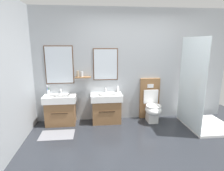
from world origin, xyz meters
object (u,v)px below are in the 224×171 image
object	(u,v)px
vanity_sink_left	(61,109)
soap_dispenser	(118,89)
toothbrush_cup	(48,92)
folded_hand_towel	(105,94)
vanity_sink_right	(106,107)
toilet	(151,105)
shower_tray	(201,109)

from	to	relation	value
vanity_sink_left	soap_dispenser	distance (m)	1.40
vanity_sink_left	soap_dispenser	size ratio (longest dim) A/B	4.22
toothbrush_cup	folded_hand_towel	bearing A→B (deg)	-11.48
vanity_sink_right	folded_hand_towel	xyz separation A→B (m)	(-0.04, -0.12, 0.35)
vanity_sink_right	soap_dispenser	world-z (taller)	soap_dispenser
vanity_sink_left	toilet	world-z (taller)	toilet
vanity_sink_right	folded_hand_towel	world-z (taller)	folded_hand_towel
folded_hand_towel	shower_tray	size ratio (longest dim) A/B	0.11
soap_dispenser	folded_hand_towel	size ratio (longest dim) A/B	0.77
folded_hand_towel	shower_tray	world-z (taller)	shower_tray
soap_dispenser	shower_tray	xyz separation A→B (m)	(1.75, -0.64, -0.34)
vanity_sink_left	shower_tray	distance (m)	3.13
vanity_sink_left	vanity_sink_right	xyz separation A→B (m)	(1.05, 0.00, 0.00)
toilet	toothbrush_cup	size ratio (longest dim) A/B	4.84
toilet	folded_hand_towel	distance (m)	1.17
toothbrush_cup	soap_dispenser	world-z (taller)	toothbrush_cup
shower_tray	toothbrush_cup	bearing A→B (deg)	169.39
vanity_sink_right	shower_tray	distance (m)	2.10
vanity_sink_left	toilet	size ratio (longest dim) A/B	0.72
toothbrush_cup	vanity_sink_left	bearing A→B (deg)	-26.86
toothbrush_cup	vanity_sink_right	bearing A→B (deg)	-6.07
vanity_sink_right	soap_dispenser	size ratio (longest dim) A/B	4.22
shower_tray	vanity_sink_left	bearing A→B (deg)	170.99
toilet	vanity_sink_left	bearing A→B (deg)	179.47
vanity_sink_right	toilet	world-z (taller)	toilet
vanity_sink_left	folded_hand_towel	xyz separation A→B (m)	(1.01, -0.12, 0.35)
vanity_sink_right	toilet	size ratio (longest dim) A/B	0.72
vanity_sink_left	shower_tray	world-z (taller)	shower_tray
folded_hand_towel	toothbrush_cup	bearing A→B (deg)	168.52
soap_dispenser	folded_hand_towel	world-z (taller)	soap_dispenser
soap_dispenser	shower_tray	world-z (taller)	shower_tray
soap_dispenser	vanity_sink_left	bearing A→B (deg)	-173.54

